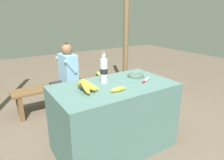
# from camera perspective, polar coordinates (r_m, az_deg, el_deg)

# --- Properties ---
(ground_plane) EXTENTS (12.00, 12.00, 0.00)m
(ground_plane) POSITION_cam_1_polar(r_m,az_deg,el_deg) (2.51, 0.56, -18.30)
(ground_plane) COLOR brown
(market_counter) EXTENTS (1.30, 0.75, 0.77)m
(market_counter) POSITION_cam_1_polar(r_m,az_deg,el_deg) (2.30, 0.59, -10.53)
(market_counter) COLOR #4C706B
(market_counter) RESTS_ON ground_plane
(banana_bunch_ripe) EXTENTS (0.19, 0.30, 0.14)m
(banana_bunch_ripe) POSITION_cam_1_polar(r_m,az_deg,el_deg) (1.95, -7.47, -1.43)
(banana_bunch_ripe) COLOR #4C381E
(banana_bunch_ripe) RESTS_ON market_counter
(serving_bowl) EXTENTS (0.19, 0.19, 0.04)m
(serving_bowl) POSITION_cam_1_polar(r_m,az_deg,el_deg) (2.42, 6.79, 1.39)
(serving_bowl) COLOR #4C6B5B
(serving_bowl) RESTS_ON market_counter
(water_bottle) EXTENTS (0.08, 0.08, 0.35)m
(water_bottle) POSITION_cam_1_polar(r_m,az_deg,el_deg) (2.17, -2.32, 2.76)
(water_bottle) COLOR silver
(water_bottle) RESTS_ON market_counter
(loose_banana_front) EXTENTS (0.17, 0.05, 0.04)m
(loose_banana_front) POSITION_cam_1_polar(r_m,az_deg,el_deg) (1.95, 1.78, -2.66)
(loose_banana_front) COLOR yellow
(loose_banana_front) RESTS_ON market_counter
(knife) EXTENTS (0.21, 0.13, 0.02)m
(knife) POSITION_cam_1_polar(r_m,az_deg,el_deg) (2.27, 9.45, -0.17)
(knife) COLOR #BCBCC1
(knife) RESTS_ON market_counter
(wooden_bench) EXTENTS (1.84, 0.32, 0.41)m
(wooden_bench) POSITION_cam_1_polar(r_m,az_deg,el_deg) (3.42, -11.66, -1.69)
(wooden_bench) COLOR brown
(wooden_bench) RESTS_ON ground_plane
(seated_vendor) EXTENTS (0.42, 0.40, 1.07)m
(seated_vendor) POSITION_cam_1_polar(r_m,az_deg,el_deg) (3.28, -13.10, 2.16)
(seated_vendor) COLOR #232328
(seated_vendor) RESTS_ON ground_plane
(banana_bunch_green) EXTENTS (0.16, 0.27, 0.13)m
(banana_bunch_green) POSITION_cam_1_polar(r_m,az_deg,el_deg) (3.59, -3.76, 1.70)
(banana_bunch_green) COLOR #4C381E
(banana_bunch_green) RESTS_ON wooden_bench
(support_post_far) EXTENTS (0.10, 0.10, 2.36)m
(support_post_far) POSITION_cam_1_polar(r_m,az_deg,el_deg) (3.99, 4.02, 13.79)
(support_post_far) COLOR brown
(support_post_far) RESTS_ON ground_plane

